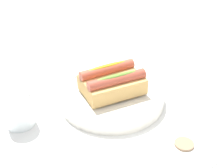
{
  "coord_description": "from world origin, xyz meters",
  "views": [
    {
      "loc": [
        0.34,
        0.57,
        0.47
      ],
      "look_at": [
        0.01,
        0.01,
        0.05
      ],
      "focal_mm": 48.32,
      "sensor_mm": 36.0,
      "label": 1
    }
  ],
  "objects_px": {
    "serving_bowl": "(112,96)",
    "hotdog_back": "(117,87)",
    "hotdog_front": "(107,76)",
    "water_glass": "(19,110)"
  },
  "relations": [
    {
      "from": "serving_bowl",
      "to": "hotdog_back",
      "type": "distance_m",
      "value": 0.05
    },
    {
      "from": "serving_bowl",
      "to": "hotdog_back",
      "type": "bearing_deg",
      "value": 85.87
    },
    {
      "from": "hotdog_front",
      "to": "hotdog_back",
      "type": "bearing_deg",
      "value": 85.87
    },
    {
      "from": "hotdog_front",
      "to": "serving_bowl",
      "type": "bearing_deg",
      "value": 85.87
    },
    {
      "from": "serving_bowl",
      "to": "hotdog_front",
      "type": "height_order",
      "value": "hotdog_front"
    },
    {
      "from": "serving_bowl",
      "to": "water_glass",
      "type": "relative_size",
      "value": 3.04
    },
    {
      "from": "hotdog_front",
      "to": "water_glass",
      "type": "relative_size",
      "value": 1.68
    },
    {
      "from": "serving_bowl",
      "to": "water_glass",
      "type": "xyz_separation_m",
      "value": [
        0.23,
        -0.03,
        0.02
      ]
    },
    {
      "from": "hotdog_back",
      "to": "serving_bowl",
      "type": "bearing_deg",
      "value": -94.13
    },
    {
      "from": "hotdog_front",
      "to": "hotdog_back",
      "type": "distance_m",
      "value": 0.05
    }
  ]
}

